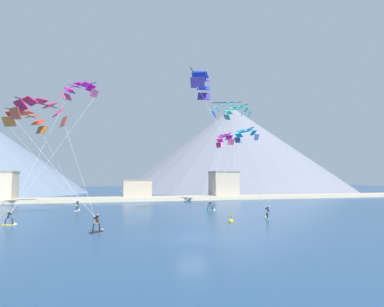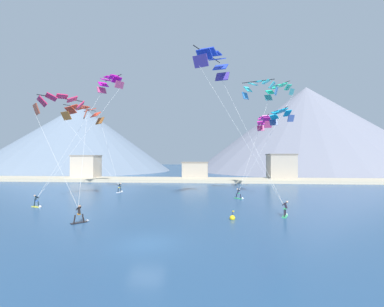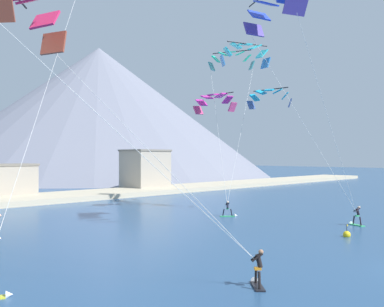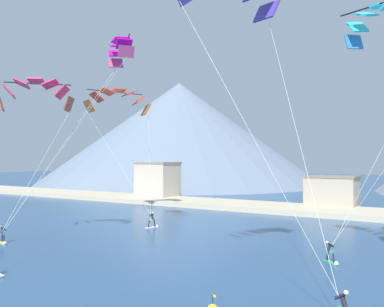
{
  "view_description": "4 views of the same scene",
  "coord_description": "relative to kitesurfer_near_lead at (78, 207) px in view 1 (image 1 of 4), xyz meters",
  "views": [
    {
      "loc": [
        -6.71,
        -24.86,
        4.94
      ],
      "look_at": [
        3.5,
        12.8,
        8.33
      ],
      "focal_mm": 28.0,
      "sensor_mm": 36.0,
      "label": 1
    },
    {
      "loc": [
        4.83,
        -18.38,
        6.27
      ],
      "look_at": [
        1.75,
        19.22,
        6.8
      ],
      "focal_mm": 24.0,
      "sensor_mm": 36.0,
      "label": 2
    },
    {
      "loc": [
        -23.9,
        -6.54,
        6.0
      ],
      "look_at": [
        -0.76,
        16.47,
        6.2
      ],
      "focal_mm": 40.0,
      "sensor_mm": 36.0,
      "label": 3
    },
    {
      "loc": [
        17.3,
        -9.98,
        7.39
      ],
      "look_at": [
        -2.12,
        19.32,
        7.84
      ],
      "focal_mm": 40.0,
      "sensor_mm": 36.0,
      "label": 4
    }
  ],
  "objects": [
    {
      "name": "kitesurfer_near_trail",
      "position": [
        24.14,
        -16.58,
        -0.03
      ],
      "size": [
        1.05,
        1.76,
        1.76
      ],
      "color": "#33B266",
      "rests_on": "ground"
    },
    {
      "name": "parafoil_kite_distant_high_outer",
      "position": [
        23.59,
        -4.95,
        16.43
      ],
      "size": [
        5.26,
        3.86,
        2.56
      ],
      "color": "#327DC7"
    },
    {
      "name": "mountain_peak_central_summit",
      "position": [
        60.31,
        79.8,
        19.08
      ],
      "size": [
        103.74,
        103.74,
        39.26
      ],
      "color": "slate",
      "rests_on": "ground"
    },
    {
      "name": "kitesurfer_far_left",
      "position": [
        -5.41,
        -14.11,
        -0.11
      ],
      "size": [
        1.76,
        1.01,
        1.64
      ],
      "color": "yellow",
      "rests_on": "ground"
    },
    {
      "name": "parafoil_kite_distant_mid_solo",
      "position": [
        25.31,
        0.93,
        11.99
      ],
      "size": [
        1.62,
        5.92,
        2.32
      ],
      "color": "#CA3B74"
    },
    {
      "name": "shoreline_strip",
      "position": [
        11.66,
        22.06,
        -0.2
      ],
      "size": [
        180.0,
        10.0,
        0.7
      ],
      "primitive_type": "cube",
      "color": "beige",
      "rests_on": "ground"
    },
    {
      "name": "parafoil_kite_mid_center",
      "position": [
        -3.33,
        -12.41,
        12.77
      ],
      "size": [
        9.8,
        11.36,
        13.16
      ],
      "color": "brown"
    },
    {
      "name": "kitesurfer_mid_center",
      "position": [
        3.9,
        -20.89,
        0.0
      ],
      "size": [
        1.47,
        1.55,
        1.81
      ],
      "color": "black",
      "rests_on": "ground"
    },
    {
      "name": "shore_building_promenade_mid",
      "position": [
        34.54,
        25.31,
        3.03
      ],
      "size": [
        6.96,
        6.34,
        7.14
      ],
      "color": "#A89E8E",
      "rests_on": "ground"
    },
    {
      "name": "parafoil_kite_near_lead",
      "position": [
        -8.92,
        3.99,
        14.53
      ],
      "size": [
        11.33,
        8.56,
        14.93
      ],
      "color": "#965722"
    },
    {
      "name": "ground_plane",
      "position": [
        11.66,
        -26.15,
        -0.55
      ],
      "size": [
        400.0,
        400.0,
        0.0
      ],
      "primitive_type": "plane",
      "color": "navy"
    },
    {
      "name": "race_marker_buoy",
      "position": [
        18.42,
        -18.44,
        -0.4
      ],
      "size": [
        0.56,
        0.56,
        1.02
      ],
      "color": "yellow",
      "rests_on": "ground"
    },
    {
      "name": "parafoil_kite_near_trail",
      "position": [
        16.51,
        -13.32,
        17.4
      ],
      "size": [
        9.68,
        7.08,
        17.69
      ],
      "color": "#4B3899"
    },
    {
      "name": "parafoil_kite_far_right",
      "position": [
        27.68,
        0.27,
        17.18
      ],
      "size": [
        9.53,
        8.02,
        17.58
      ],
      "color": "teal"
    },
    {
      "name": "kitesurfer_far_right",
      "position": [
        20.47,
        -5.44,
        -0.1
      ],
      "size": [
        1.55,
        1.48,
        1.64
      ],
      "color": "#33B266",
      "rests_on": "ground"
    },
    {
      "name": "parafoil_kite_distant_low_drift",
      "position": [
        26.35,
        -6.15,
        11.94
      ],
      "size": [
        2.71,
        4.81,
        2.21
      ],
      "color": "#3A5394"
    },
    {
      "name": "shore_building_quay_east",
      "position": [
        11.53,
        27.01,
        1.94
      ],
      "size": [
        7.33,
        4.57,
        4.96
      ],
      "color": "#A89E8E",
      "rests_on": "ground"
    },
    {
      "name": "parafoil_kite_far_left",
      "position": [
        0.28,
        -5.63,
        17.43
      ],
      "size": [
        8.56,
        10.48,
        17.72
      ],
      "color": "#C94A7B"
    },
    {
      "name": "kitesurfer_near_lead",
      "position": [
        0.0,
        0.0,
        0.0
      ],
      "size": [
        0.75,
        1.79,
        1.79
      ],
      "color": "white",
      "rests_on": "ground"
    }
  ]
}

